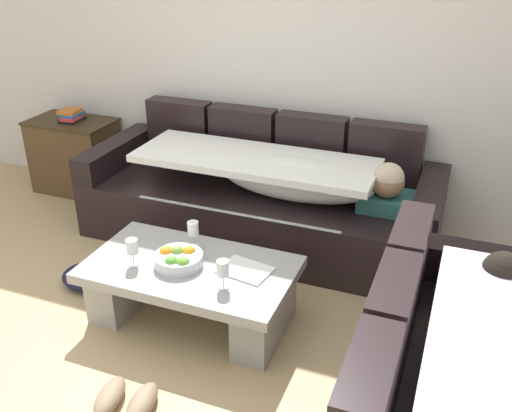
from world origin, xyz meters
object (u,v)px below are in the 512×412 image
object	(u,v)px
wine_glass_far_back	(193,229)
open_magazine	(245,270)
couch_near_window	(469,404)
book_stack_on_cabinet	(71,115)
pair_of_shoes	(126,400)
crumpled_garment	(92,276)
couch_along_wall	(265,199)
coffee_table	(191,286)
fruit_bowl	(178,259)
side_cabinet	(75,156)
wine_glass_near_right	(223,269)
wine_glass_near_left	(132,247)

from	to	relation	value
wine_glass_far_back	open_magazine	size ratio (longest dim) A/B	0.59
couch_near_window	book_stack_on_cabinet	bearing A→B (deg)	61.74
pair_of_shoes	crumpled_garment	distance (m)	1.16
couch_along_wall	coffee_table	xyz separation A→B (m)	(-0.06, -1.09, -0.09)
fruit_bowl	crumpled_garment	world-z (taller)	fruit_bowl
fruit_bowl	side_cabinet	xyz separation A→B (m)	(-1.74, 1.33, -0.10)
fruit_bowl	side_cabinet	size ratio (longest dim) A/B	0.39
open_magazine	book_stack_on_cabinet	distance (m)	2.46
couch_along_wall	side_cabinet	distance (m)	1.87
fruit_bowl	book_stack_on_cabinet	distance (m)	2.19
side_cabinet	book_stack_on_cabinet	bearing A→B (deg)	-1.36
couch_along_wall	wine_glass_near_right	distance (m)	1.25
couch_near_window	wine_glass_near_left	xyz separation A→B (m)	(-1.85, 0.37, 0.16)
coffee_table	pair_of_shoes	xyz separation A→B (m)	(0.02, -0.74, -0.19)
wine_glass_near_left	open_magazine	distance (m)	0.65
couch_near_window	wine_glass_near_right	bearing A→B (deg)	74.86
couch_near_window	wine_glass_near_left	bearing A→B (deg)	78.81
coffee_table	book_stack_on_cabinet	bearing A→B (deg)	143.63
fruit_bowl	crumpled_garment	bearing A→B (deg)	170.66
side_cabinet	open_magazine	bearing A→B (deg)	-30.51
couch_along_wall	wine_glass_far_back	world-z (taller)	couch_along_wall
open_magazine	crumpled_garment	size ratio (longest dim) A/B	0.70
couch_near_window	open_magazine	size ratio (longest dim) A/B	6.68
fruit_bowl	wine_glass_near_left	xyz separation A→B (m)	(-0.24, -0.09, 0.07)
open_magazine	side_cabinet	xyz separation A→B (m)	(-2.12, 1.25, -0.06)
crumpled_garment	side_cabinet	bearing A→B (deg)	129.90
couch_along_wall	coffee_table	world-z (taller)	couch_along_wall
wine_glass_far_back	wine_glass_near_left	bearing A→B (deg)	-125.49
wine_glass_near_left	open_magazine	xyz separation A→B (m)	(0.62, 0.17, -0.11)
coffee_table	wine_glass_near_left	world-z (taller)	wine_glass_near_left
coffee_table	fruit_bowl	bearing A→B (deg)	-157.78
couch_along_wall	crumpled_garment	distance (m)	1.33
couch_along_wall	wine_glass_far_back	size ratio (longest dim) A/B	15.46
pair_of_shoes	wine_glass_near_right	bearing A→B (deg)	67.17
book_stack_on_cabinet	pair_of_shoes	xyz separation A→B (m)	(1.79, -2.05, -0.64)
fruit_bowl	wine_glass_near_left	world-z (taller)	wine_glass_near_left
couch_near_window	crumpled_garment	size ratio (longest dim) A/B	4.68
book_stack_on_cabinet	pair_of_shoes	distance (m)	2.80
pair_of_shoes	fruit_bowl	bearing A→B (deg)	95.86
book_stack_on_cabinet	couch_along_wall	bearing A→B (deg)	-6.93
pair_of_shoes	crumpled_garment	xyz separation A→B (m)	(-0.80, 0.84, 0.01)
coffee_table	wine_glass_far_back	bearing A→B (deg)	110.61
wine_glass_near_left	book_stack_on_cabinet	world-z (taller)	book_stack_on_cabinet
fruit_bowl	pair_of_shoes	bearing A→B (deg)	-84.14
book_stack_on_cabinet	wine_glass_near_left	bearing A→B (deg)	-43.90
crumpled_garment	fruit_bowl	bearing A→B (deg)	-9.34
coffee_table	wine_glass_near_right	size ratio (longest dim) A/B	7.23
coffee_table	fruit_bowl	distance (m)	0.20
book_stack_on_cabinet	crumpled_garment	distance (m)	1.69
fruit_bowl	open_magazine	distance (m)	0.39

